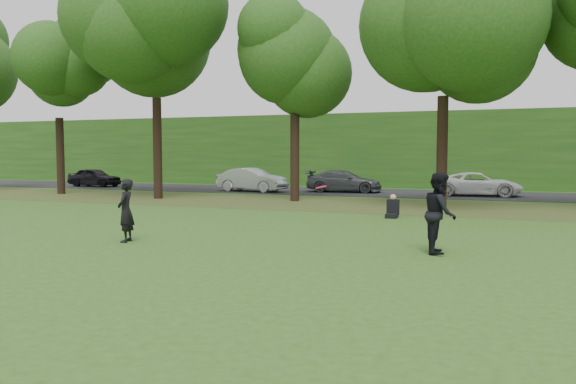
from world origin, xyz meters
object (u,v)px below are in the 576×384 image
(player_left, at_px, (126,211))
(frisbee, at_px, (321,187))
(player_right, at_px, (440,213))
(seated_person, at_px, (393,209))

(player_left, height_order, frisbee, player_left)
(player_right, height_order, seated_person, player_right)
(player_left, height_order, player_right, player_right)
(player_left, height_order, seated_person, player_left)
(player_left, bearing_deg, frisbee, 80.43)
(frisbee, distance_m, seated_person, 7.44)
(frisbee, bearing_deg, player_right, 9.83)
(player_right, bearing_deg, frisbee, 92.79)
(seated_person, bearing_deg, frisbee, -94.77)
(player_left, distance_m, player_right, 7.91)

